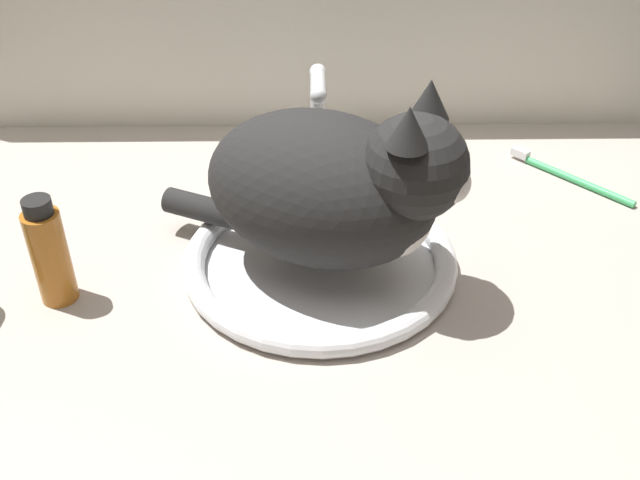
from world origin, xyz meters
TOP-DOWN VIEW (x-y plane):
  - countertop at (0.00, 0.00)cm, footprint 112.00×71.88cm
  - backsplash_wall at (0.00, 37.14)cm, footprint 112.00×2.40cm
  - sink_basin at (2.91, -1.18)cm, footprint 32.23×32.23cm
  - faucet at (2.91, 17.59)cm, footprint 17.58×9.98cm
  - cat at (4.75, -2.03)cm, footprint 35.35×27.92cm
  - amber_bottle at (-26.40, -6.24)cm, footprint 4.08×4.08cm
  - toothbrush at (37.98, 18.57)cm, footprint 13.88×14.99cm

SIDE VIEW (x-z plane):
  - countertop at x=0.00cm, z-range 0.00..3.00cm
  - toothbrush at x=37.98cm, z-range 2.76..4.46cm
  - sink_basin at x=2.91cm, z-range 2.85..5.43cm
  - amber_bottle at x=-26.40cm, z-range 2.64..15.65cm
  - faucet at x=2.91cm, z-range 1.05..18.50cm
  - cat at x=4.75cm, z-range 3.88..25.63cm
  - backsplash_wall at x=0.00cm, z-range 0.00..35.99cm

